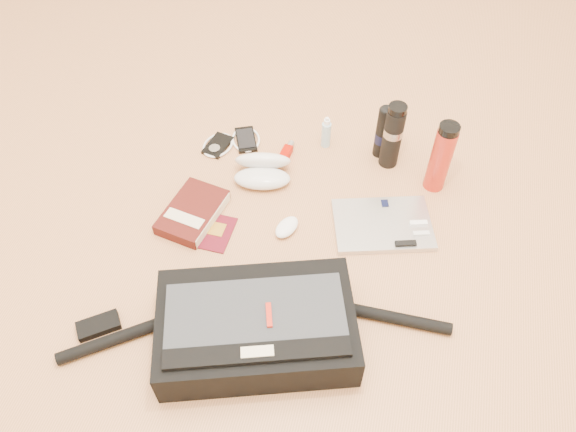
# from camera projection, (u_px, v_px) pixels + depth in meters

# --- Properties ---
(ground) EXTENTS (4.00, 4.00, 0.00)m
(ground) POSITION_uv_depth(u_px,v_px,m) (293.00, 255.00, 1.67)
(ground) COLOR tan
(ground) RESTS_ON ground
(messenger_bag) EXTENTS (0.99, 0.46, 0.14)m
(messenger_bag) POSITION_uv_depth(u_px,v_px,m) (256.00, 327.00, 1.45)
(messenger_bag) COLOR black
(messenger_bag) RESTS_ON ground
(laptop) EXTENTS (0.35, 0.29, 0.03)m
(laptop) POSITION_uv_depth(u_px,v_px,m) (383.00, 225.00, 1.73)
(laptop) COLOR #BDBDC0
(laptop) RESTS_ON ground
(book) EXTENTS (0.18, 0.25, 0.04)m
(book) POSITION_uv_depth(u_px,v_px,m) (193.00, 212.00, 1.75)
(book) COLOR #3F0F0B
(book) RESTS_ON ground
(passport) EXTENTS (0.10, 0.14, 0.01)m
(passport) POSITION_uv_depth(u_px,v_px,m) (215.00, 232.00, 1.72)
(passport) COLOR #550B18
(passport) RESTS_ON ground
(mouse) EXTENTS (0.08, 0.11, 0.03)m
(mouse) POSITION_uv_depth(u_px,v_px,m) (287.00, 227.00, 1.72)
(mouse) COLOR white
(mouse) RESTS_ON ground
(sunglasses_case) EXTENTS (0.22, 0.19, 0.11)m
(sunglasses_case) POSITION_uv_depth(u_px,v_px,m) (263.00, 170.00, 1.84)
(sunglasses_case) COLOR silver
(sunglasses_case) RESTS_ON ground
(ipod) EXTENTS (0.12, 0.12, 0.01)m
(ipod) POSITION_uv_depth(u_px,v_px,m) (218.00, 145.00, 1.96)
(ipod) COLOR black
(ipod) RESTS_ON ground
(phone) EXTENTS (0.13, 0.14, 0.01)m
(phone) POSITION_uv_depth(u_px,v_px,m) (246.00, 139.00, 1.98)
(phone) COLOR black
(phone) RESTS_ON ground
(inhaler) EXTENTS (0.04, 0.11, 0.03)m
(inhaler) POSITION_uv_depth(u_px,v_px,m) (286.00, 152.00, 1.93)
(inhaler) COLOR #A40B00
(inhaler) RESTS_ON ground
(spray_bottle) EXTENTS (0.04, 0.04, 0.12)m
(spray_bottle) POSITION_uv_depth(u_px,v_px,m) (326.00, 133.00, 1.93)
(spray_bottle) COLOR #9CC4D9
(spray_bottle) RESTS_ON ground
(aerosol_can) EXTENTS (0.06, 0.06, 0.21)m
(aerosol_can) POSITION_uv_depth(u_px,v_px,m) (383.00, 131.00, 1.87)
(aerosol_can) COLOR black
(aerosol_can) RESTS_ON ground
(thermos_black) EXTENTS (0.07, 0.07, 0.24)m
(thermos_black) POSITION_uv_depth(u_px,v_px,m) (393.00, 136.00, 1.82)
(thermos_black) COLOR black
(thermos_black) RESTS_ON ground
(thermos_red) EXTENTS (0.07, 0.07, 0.26)m
(thermos_red) POSITION_uv_depth(u_px,v_px,m) (441.00, 158.00, 1.75)
(thermos_red) COLOR #B4281A
(thermos_red) RESTS_ON ground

